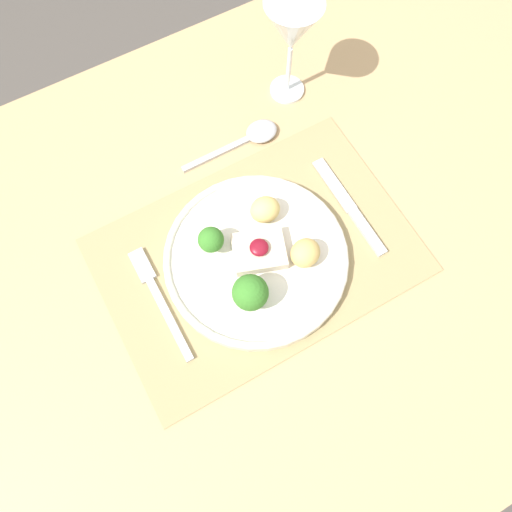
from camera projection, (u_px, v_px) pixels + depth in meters
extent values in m
plane|color=#4C4742|center=(257.00, 346.00, 1.49)|extent=(8.00, 8.00, 0.00)
cube|color=tan|center=(257.00, 259.00, 0.80)|extent=(1.54, 0.94, 0.03)
cylinder|color=tan|center=(404.00, 76.00, 1.40)|extent=(0.06, 0.06, 0.72)
cube|color=#9E895B|center=(257.00, 255.00, 0.78)|extent=(0.48, 0.33, 0.00)
cylinder|color=silver|center=(256.00, 259.00, 0.77)|extent=(0.28, 0.28, 0.02)
torus|color=silver|center=(256.00, 257.00, 0.76)|extent=(0.28, 0.28, 0.01)
cube|color=beige|center=(257.00, 252.00, 0.75)|extent=(0.10, 0.09, 0.02)
ellipsoid|color=maroon|center=(257.00, 248.00, 0.74)|extent=(0.03, 0.03, 0.01)
cylinder|color=#84B256|center=(212.00, 245.00, 0.76)|extent=(0.01, 0.01, 0.02)
sphere|color=#387A28|center=(211.00, 240.00, 0.74)|extent=(0.04, 0.04, 0.04)
cylinder|color=#84B256|center=(251.00, 298.00, 0.73)|extent=(0.01, 0.01, 0.02)
sphere|color=#387A28|center=(250.00, 293.00, 0.70)|extent=(0.05, 0.05, 0.05)
ellipsoid|color=tan|center=(305.00, 253.00, 0.74)|extent=(0.06, 0.06, 0.04)
ellipsoid|color=#DBBC6B|center=(265.00, 209.00, 0.77)|extent=(0.05, 0.05, 0.04)
cube|color=#B2B2B7|center=(170.00, 319.00, 0.74)|extent=(0.01, 0.14, 0.01)
cube|color=#B2B2B7|center=(142.00, 266.00, 0.77)|extent=(0.02, 0.05, 0.01)
cube|color=#B2B2B7|center=(367.00, 232.00, 0.79)|extent=(0.02, 0.09, 0.01)
cube|color=#B2B2B7|center=(334.00, 185.00, 0.82)|extent=(0.02, 0.11, 0.00)
cube|color=#B2B2B7|center=(217.00, 154.00, 0.85)|extent=(0.13, 0.01, 0.01)
ellipsoid|color=#B2B2B7|center=(262.00, 131.00, 0.86)|extent=(0.05, 0.05, 0.02)
cylinder|color=white|center=(287.00, 89.00, 0.90)|extent=(0.06, 0.06, 0.01)
cylinder|color=white|center=(289.00, 70.00, 0.85)|extent=(0.01, 0.01, 0.10)
cone|color=white|center=(292.00, 27.00, 0.76)|extent=(0.09, 0.09, 0.09)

